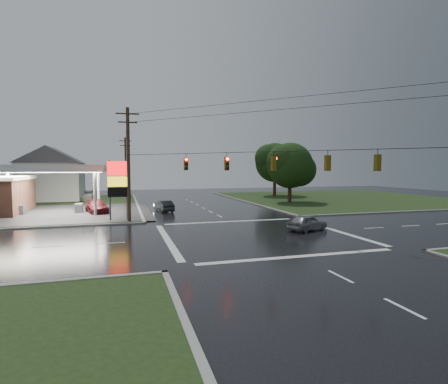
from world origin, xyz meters
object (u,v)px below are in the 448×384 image
object	(u,v)px
utility_pole_n	(126,166)
car_crossing	(307,223)
car_pump	(97,207)
tree_ne_near	(291,166)
pylon_sign	(118,181)
utility_pole_nw	(128,163)
house_near	(52,173)
car_north	(164,206)
house_far	(58,172)
tree_ne_far	(276,163)

from	to	relation	value
utility_pole_n	car_crossing	xyz separation A→B (m)	(14.33, -37.37, -4.81)
car_crossing	car_pump	world-z (taller)	car_pump
car_crossing	tree_ne_near	bearing A→B (deg)	-44.06
pylon_sign	car_pump	world-z (taller)	pylon_sign
pylon_sign	tree_ne_near	bearing A→B (deg)	25.01
utility_pole_nw	utility_pole_n	xyz separation A→B (m)	(0.00, 28.50, -0.25)
house_near	car_north	distance (m)	25.13
pylon_sign	house_far	world-z (taller)	house_far
utility_pole_n	car_pump	size ratio (longest dim) A/B	2.09
tree_ne_near	tree_ne_far	bearing A→B (deg)	75.93
utility_pole_n	tree_ne_far	bearing A→B (deg)	-8.55
tree_ne_far	car_pump	bearing A→B (deg)	-151.18
utility_pole_nw	tree_ne_far	bearing A→B (deg)	42.59
tree_ne_near	utility_pole_nw	bearing A→B (deg)	-152.14
house_far	utility_pole_n	bearing A→B (deg)	-38.77
pylon_sign	tree_ne_far	xyz separation A→B (m)	(27.65, 23.49, 2.17)
utility_pole_n	car_north	world-z (taller)	utility_pole_n
tree_ne_far	car_north	xyz separation A→B (m)	(-22.50, -17.35, -5.50)
house_far	tree_ne_near	world-z (taller)	tree_ne_near
car_crossing	car_pump	xyz separation A→B (m)	(-17.83, 16.77, 0.07)
utility_pole_n	car_pump	world-z (taller)	utility_pole_n
utility_pole_nw	car_north	world-z (taller)	utility_pole_nw
tree_ne_near	car_north	xyz separation A→B (m)	(-19.50, -5.35, -4.88)
car_north	car_crossing	distance (m)	18.98
tree_ne_near	tree_ne_far	distance (m)	12.39
utility_pole_n	tree_ne_near	xyz separation A→B (m)	(23.64, -16.01, 0.09)
tree_ne_far	car_north	distance (m)	28.94
car_north	car_crossing	xyz separation A→B (m)	(10.18, -16.02, -0.02)
tree_ne_far	car_crossing	distance (m)	35.99
car_crossing	car_pump	size ratio (longest dim) A/B	0.77
tree_ne_far	car_north	size ratio (longest dim) A/B	2.39
tree_ne_far	house_far	bearing A→B (deg)	160.29
utility_pole_nw	tree_ne_near	world-z (taller)	utility_pole_nw
tree_ne_near	house_far	bearing A→B (deg)	144.23
house_near	car_north	xyz separation A→B (m)	(15.60, -19.35, -3.73)
utility_pole_n	house_far	xyz separation A→B (m)	(-12.45, 10.00, -1.06)
car_pump	house_far	bearing A→B (deg)	91.82
house_far	car_pump	distance (m)	32.09
utility_pole_n	car_north	size ratio (longest dim) A/B	2.56
house_far	car_pump	size ratio (longest dim) A/B	2.20
utility_pole_n	tree_ne_near	distance (m)	28.55
house_near	car_pump	world-z (taller)	house_near
tree_ne_far	pylon_sign	bearing A→B (deg)	-139.65
house_near	utility_pole_nw	bearing A→B (deg)	-66.63
pylon_sign	car_north	bearing A→B (deg)	50.07
house_far	house_near	bearing A→B (deg)	-85.24
house_far	car_north	xyz separation A→B (m)	(16.60, -31.35, -3.73)
utility_pole_n	house_far	distance (m)	16.00
utility_pole_nw	tree_ne_near	bearing A→B (deg)	27.86
house_far	car_north	distance (m)	35.67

